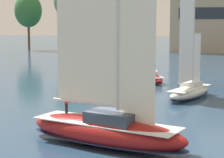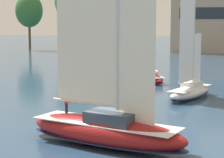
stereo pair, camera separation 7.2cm
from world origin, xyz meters
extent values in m
plane|color=#2D4C6B|center=(0.00, 0.00, 0.00)|extent=(400.00, 400.00, 0.00)
cylinder|color=brown|center=(-35.35, 88.18, 4.12)|extent=(0.66, 0.66, 8.24)
ellipsoid|color=#336B38|center=(-35.35, 88.18, 10.73)|extent=(7.41, 7.41, 9.06)
cylinder|color=#4C3828|center=(-21.76, 82.32, 5.11)|extent=(0.82, 0.82, 10.22)
ellipsoid|color=#477F47|center=(-21.76, 82.32, 13.32)|extent=(9.20, 9.20, 11.25)
cylinder|color=brown|center=(-14.63, 86.29, 4.55)|extent=(0.73, 0.73, 9.09)
ellipsoid|color=#336B38|center=(-14.63, 86.29, 11.84)|extent=(8.18, 8.18, 10.00)
ellipsoid|color=maroon|center=(0.00, 0.00, 0.98)|extent=(11.84, 7.41, 1.95)
ellipsoid|color=#19234C|center=(0.00, 0.00, 0.44)|extent=(11.96, 7.49, 0.23)
cube|color=silver|center=(0.00, 0.00, 1.54)|extent=(10.37, 6.41, 0.06)
cube|color=#333D4C|center=(0.53, -0.22, 1.98)|extent=(3.84, 3.32, 0.80)
cylinder|color=silver|center=(0.85, -0.36, 8.75)|extent=(0.23, 0.23, 14.36)
cylinder|color=silver|center=(-1.54, 0.64, 2.72)|extent=(4.84, 2.18, 0.20)
cube|color=silver|center=(-1.35, 0.56, 8.61)|extent=(4.40, 1.87, 11.78)
cube|color=silver|center=(2.10, -0.88, 5.52)|extent=(2.34, 1.00, 7.90)
cylinder|color=#232838|center=(-3.03, 1.69, 2.00)|extent=(0.26, 0.26, 0.85)
cylinder|color=red|center=(-3.03, 1.69, 2.75)|extent=(0.45, 0.45, 0.65)
sphere|color=tan|center=(-3.03, 1.69, 3.19)|extent=(0.24, 0.24, 0.24)
ellipsoid|color=maroon|center=(1.45, 29.86, 0.57)|extent=(4.19, 6.97, 1.15)
ellipsoid|color=#19234C|center=(1.45, 29.86, 0.26)|extent=(4.23, 7.04, 0.14)
cube|color=silver|center=(1.45, 29.86, 0.92)|extent=(3.61, 6.11, 0.06)
cube|color=silver|center=(1.33, 30.17, 1.18)|extent=(1.91, 2.24, 0.47)
cylinder|color=silver|center=(1.26, 30.36, 5.16)|extent=(0.13, 0.13, 8.43)
cylinder|color=silver|center=(1.81, 28.94, 1.62)|extent=(1.20, 2.87, 0.11)
cylinder|color=white|center=(1.81, 28.94, 1.70)|extent=(1.15, 2.61, 0.18)
ellipsoid|color=white|center=(6.03, 18.42, 0.70)|extent=(5.65, 8.36, 1.39)
ellipsoid|color=#19234C|center=(6.03, 18.42, 0.31)|extent=(5.71, 8.45, 0.17)
cube|color=silver|center=(6.03, 18.42, 1.11)|extent=(4.89, 7.32, 0.06)
cube|color=silver|center=(6.21, 18.79, 1.43)|extent=(2.45, 2.76, 0.57)
cylinder|color=silver|center=(6.31, 19.01, 6.26)|extent=(0.16, 0.16, 10.24)
cylinder|color=silver|center=(5.51, 17.36, 1.96)|extent=(1.74, 3.37, 0.14)
cube|color=white|center=(5.57, 17.49, 6.15)|extent=(1.51, 3.06, 8.39)
cube|color=white|center=(6.75, 19.91, 3.95)|extent=(0.81, 1.63, 5.63)
camera|label=1|loc=(4.39, -27.46, 8.19)|focal=70.00mm
camera|label=2|loc=(4.46, -27.45, 8.19)|focal=70.00mm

